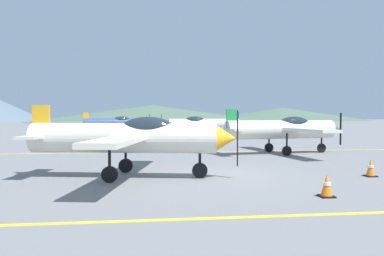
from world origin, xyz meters
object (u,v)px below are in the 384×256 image
airplane_near (131,137)px  traffic_cone_side (327,186)px  airplane_mid (285,129)px  airplane_far (201,124)px  traffic_cone_front (371,168)px  airplane_back (116,123)px

airplane_near → traffic_cone_side: (5.05, -3.60, -1.08)m
traffic_cone_side → airplane_mid: bearing=74.3°
airplane_near → airplane_far: size_ratio=1.00×
traffic_cone_side → traffic_cone_front: bearing=43.0°
airplane_mid → traffic_cone_side: 10.91m
airplane_mid → traffic_cone_side: airplane_mid is taller
airplane_near → airplane_back: same height
airplane_near → airplane_mid: same height
airplane_mid → airplane_far: bearing=102.1°
traffic_cone_front → traffic_cone_side: bearing=-137.0°
airplane_near → airplane_back: size_ratio=1.00×
airplane_mid → airplane_back: size_ratio=1.00×
airplane_far → traffic_cone_side: airplane_far is taller
airplane_near → traffic_cone_front: size_ratio=13.71×
airplane_near → airplane_mid: bearing=40.6°
airplane_mid → airplane_far: (-2.77, 12.92, 0.00)m
airplane_near → airplane_far: bearing=75.2°
airplane_mid → airplane_back: same height
traffic_cone_front → airplane_back: bearing=111.2°
airplane_mid → airplane_back: bearing=118.0°
traffic_cone_front → airplane_near: bearing=174.4°
airplane_mid → traffic_cone_side: size_ratio=13.73×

